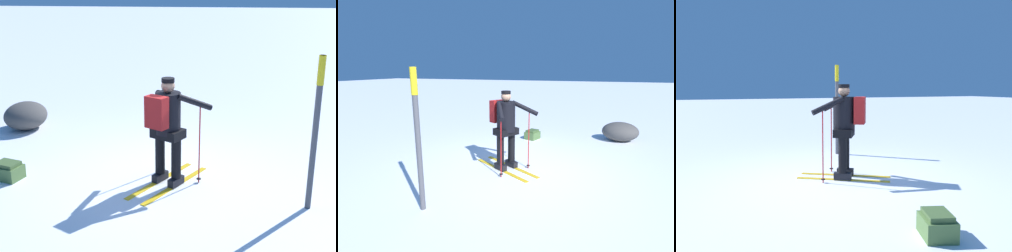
% 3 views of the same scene
% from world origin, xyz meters
% --- Properties ---
extents(ground_plane, '(80.00, 80.00, 0.00)m').
position_xyz_m(ground_plane, '(0.00, 0.00, 0.00)').
color(ground_plane, white).
extents(skier, '(1.61, 1.24, 1.66)m').
position_xyz_m(skier, '(-0.31, -0.09, 0.97)').
color(skier, gold).
rests_on(skier, ground_plane).
extents(dropped_backpack, '(0.44, 0.50, 0.28)m').
position_xyz_m(dropped_backpack, '(-0.38, 2.42, 0.13)').
color(dropped_backpack, '#4C6B38').
rests_on(dropped_backpack, ground_plane).
extents(trail_marker, '(0.09, 0.09, 2.12)m').
position_xyz_m(trail_marker, '(-0.89, -2.11, 1.23)').
color(trail_marker, '#4C4C51').
rests_on(trail_marker, ground_plane).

